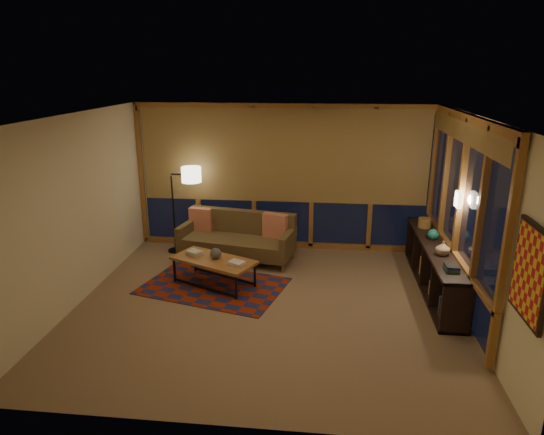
# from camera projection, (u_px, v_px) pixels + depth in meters

# --- Properties ---
(floor) EXTENTS (5.50, 5.00, 0.01)m
(floor) POSITION_uv_depth(u_px,v_px,m) (268.00, 305.00, 7.02)
(floor) COLOR #9D7C5E
(floor) RESTS_ON ground
(ceiling) EXTENTS (5.50, 5.00, 0.01)m
(ceiling) POSITION_uv_depth(u_px,v_px,m) (267.00, 116.00, 6.22)
(ceiling) COLOR white
(ceiling) RESTS_ON walls
(walls) EXTENTS (5.51, 5.01, 2.70)m
(walls) POSITION_uv_depth(u_px,v_px,m) (267.00, 217.00, 6.62)
(walls) COLOR #F4E9BE
(walls) RESTS_ON floor
(window_wall_back) EXTENTS (5.30, 0.16, 2.60)m
(window_wall_back) POSITION_uv_depth(u_px,v_px,m) (283.00, 178.00, 8.93)
(window_wall_back) COLOR #B2652D
(window_wall_back) RESTS_ON walls
(window_wall_right) EXTENTS (0.16, 3.70, 2.60)m
(window_wall_right) POSITION_uv_depth(u_px,v_px,m) (458.00, 210.00, 6.91)
(window_wall_right) COLOR #B2652D
(window_wall_right) RESTS_ON walls
(wall_art) EXTENTS (0.06, 0.74, 0.94)m
(wall_art) POSITION_uv_depth(u_px,v_px,m) (530.00, 273.00, 4.56)
(wall_art) COLOR red
(wall_art) RESTS_ON walls
(wall_sconce) EXTENTS (0.12, 0.18, 0.22)m
(wall_sconce) POSITION_uv_depth(u_px,v_px,m) (458.00, 199.00, 6.72)
(wall_sconce) COLOR #FFEEC4
(wall_sconce) RESTS_ON walls
(sofa) EXTENTS (2.12, 1.17, 0.82)m
(sofa) POSITION_uv_depth(u_px,v_px,m) (237.00, 237.00, 8.61)
(sofa) COLOR brown
(sofa) RESTS_ON floor
(pillow_left) EXTENTS (0.44, 0.21, 0.42)m
(pillow_left) POSITION_uv_depth(u_px,v_px,m) (201.00, 219.00, 8.95)
(pillow_left) COLOR red
(pillow_left) RESTS_ON sofa
(pillow_right) EXTENTS (0.47, 0.28, 0.45)m
(pillow_right) POSITION_uv_depth(u_px,v_px,m) (275.00, 225.00, 8.56)
(pillow_right) COLOR red
(pillow_right) RESTS_ON sofa
(area_rug) EXTENTS (2.43, 1.92, 0.01)m
(area_rug) POSITION_uv_depth(u_px,v_px,m) (214.00, 286.00, 7.64)
(area_rug) COLOR maroon
(area_rug) RESTS_ON floor
(coffee_table) EXTENTS (1.45, 1.10, 0.44)m
(coffee_table) POSITION_uv_depth(u_px,v_px,m) (214.00, 272.00, 7.63)
(coffee_table) COLOR #B2652D
(coffee_table) RESTS_ON floor
(book_stack_a) EXTENTS (0.31, 0.29, 0.07)m
(book_stack_a) POSITION_uv_depth(u_px,v_px,m) (195.00, 252.00, 7.74)
(book_stack_a) COLOR beige
(book_stack_a) RESTS_ON coffee_table
(book_stack_b) EXTENTS (0.30, 0.28, 0.05)m
(book_stack_b) POSITION_uv_depth(u_px,v_px,m) (237.00, 263.00, 7.36)
(book_stack_b) COLOR beige
(book_stack_b) RESTS_ON coffee_table
(ceramic_pot) EXTENTS (0.23, 0.23, 0.18)m
(ceramic_pot) POSITION_uv_depth(u_px,v_px,m) (216.00, 253.00, 7.56)
(ceramic_pot) COLOR black
(ceramic_pot) RESTS_ON coffee_table
(floor_lamp) EXTENTS (0.54, 0.35, 1.62)m
(floor_lamp) POSITION_uv_depth(u_px,v_px,m) (173.00, 210.00, 8.88)
(floor_lamp) COLOR black
(floor_lamp) RESTS_ON floor
(bookshelf) EXTENTS (0.40, 2.85, 0.71)m
(bookshelf) POSITION_uv_depth(u_px,v_px,m) (434.00, 267.00, 7.48)
(bookshelf) COLOR #35231E
(bookshelf) RESTS_ON floor
(basket) EXTENTS (0.25, 0.25, 0.16)m
(basket) POSITION_uv_depth(u_px,v_px,m) (425.00, 223.00, 8.17)
(basket) COLOR olive
(basket) RESTS_ON bookshelf
(teal_bowl) EXTENTS (0.19, 0.19, 0.17)m
(teal_bowl) POSITION_uv_depth(u_px,v_px,m) (433.00, 234.00, 7.59)
(teal_bowl) COLOR #1F746B
(teal_bowl) RESTS_ON bookshelf
(vase) EXTENTS (0.22, 0.22, 0.21)m
(vase) POSITION_uv_depth(u_px,v_px,m) (443.00, 248.00, 6.97)
(vase) COLOR tan
(vase) RESTS_ON bookshelf
(shelf_book_stack) EXTENTS (0.19, 0.26, 0.07)m
(shelf_book_stack) POSITION_uv_depth(u_px,v_px,m) (452.00, 267.00, 6.47)
(shelf_book_stack) COLOR beige
(shelf_book_stack) RESTS_ON bookshelf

